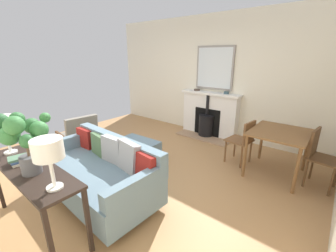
{
  "coord_description": "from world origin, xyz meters",
  "views": [
    {
      "loc": [
        2.25,
        2.59,
        1.89
      ],
      "look_at": [
        -0.53,
        0.33,
        0.71
      ],
      "focal_mm": 23.14,
      "sensor_mm": 36.0,
      "label": 1
    }
  ],
  "objects": [
    {
      "name": "dining_chair_near_fireplace",
      "position": [
        -1.34,
        1.38,
        0.49
      ],
      "size": [
        0.45,
        0.45,
        0.81
      ],
      "color": "brown",
      "rests_on": "ground"
    },
    {
      "name": "mantel_bowl_far",
      "position": [
        -2.32,
        0.56,
        1.09
      ],
      "size": [
        0.12,
        0.12,
        0.05
      ],
      "color": "#334C56",
      "rests_on": "fireplace"
    },
    {
      "name": "book_stack",
      "position": [
        1.6,
        -0.0,
        0.8
      ],
      "size": [
        0.28,
        0.22,
        0.07
      ],
      "color": "beige",
      "rests_on": "console_table"
    },
    {
      "name": "dining_table",
      "position": [
        -1.35,
        1.94,
        0.64
      ],
      "size": [
        0.94,
        0.82,
        0.74
      ],
      "color": "brown",
      "rests_on": "ground"
    },
    {
      "name": "wall_left",
      "position": [
        -2.5,
        0.0,
        1.38
      ],
      "size": [
        0.12,
        5.68,
        2.77
      ],
      "primitive_type": "cube",
      "color": "silver",
      "rests_on": "ground"
    },
    {
      "name": "mirror_over_mantel",
      "position": [
        -2.41,
        0.18,
        1.6
      ],
      "size": [
        0.04,
        0.92,
        0.97
      ],
      "color": "gray"
    },
    {
      "name": "dining_chair_by_back_wall",
      "position": [
        -1.36,
        2.49,
        0.52
      ],
      "size": [
        0.45,
        0.45,
        0.88
      ],
      "color": "brown",
      "rests_on": "ground"
    },
    {
      "name": "potted_plant",
      "position": [
        1.64,
        0.34,
        1.18
      ],
      "size": [
        0.47,
        0.47,
        0.63
      ],
      "color": "#4C4C51",
      "rests_on": "console_table"
    },
    {
      "name": "fireplace",
      "position": [
        -2.28,
        0.18,
        0.47
      ],
      "size": [
        0.63,
        1.46,
        1.06
      ],
      "color": "#9E7A5B",
      "rests_on": "ground"
    },
    {
      "name": "table_lamp_far_end",
      "position": [
        1.6,
        0.77,
        1.13
      ],
      "size": [
        0.25,
        0.25,
        0.47
      ],
      "color": "white",
      "rests_on": "console_table"
    },
    {
      "name": "ground_plane",
      "position": [
        0.0,
        0.0,
        -0.0
      ],
      "size": [
        4.99,
        5.68,
        0.01
      ],
      "primitive_type": "cube",
      "color": "#A87A4C"
    },
    {
      "name": "ottoman",
      "position": [
        -0.18,
        -0.13,
        0.25
      ],
      "size": [
        0.58,
        0.78,
        0.41
      ],
      "color": "#B2B2B7",
      "rests_on": "ground"
    },
    {
      "name": "console_table",
      "position": [
        1.6,
        0.2,
        0.67
      ],
      "size": [
        0.41,
        1.53,
        0.76
      ],
      "color": "black",
      "rests_on": "ground"
    },
    {
      "name": "mantel_bowl_near",
      "position": [
        -2.32,
        -0.21,
        1.08
      ],
      "size": [
        0.15,
        0.15,
        0.04
      ],
      "color": "#47382D",
      "rests_on": "fireplace"
    },
    {
      "name": "armchair_accent",
      "position": [
        0.25,
        -1.28,
        0.44
      ],
      "size": [
        0.74,
        0.66,
        0.79
      ],
      "color": "#4C3321",
      "rests_on": "ground"
    },
    {
      "name": "table_lamp_near_end",
      "position": [
        1.6,
        -0.38,
        1.11
      ],
      "size": [
        0.23,
        0.23,
        0.46
      ],
      "color": "white",
      "rests_on": "console_table"
    },
    {
      "name": "sofa",
      "position": [
        0.8,
        0.2,
        0.36
      ],
      "size": [
        0.97,
        1.88,
        0.83
      ],
      "color": "#B2B2B7",
      "rests_on": "ground"
    }
  ]
}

